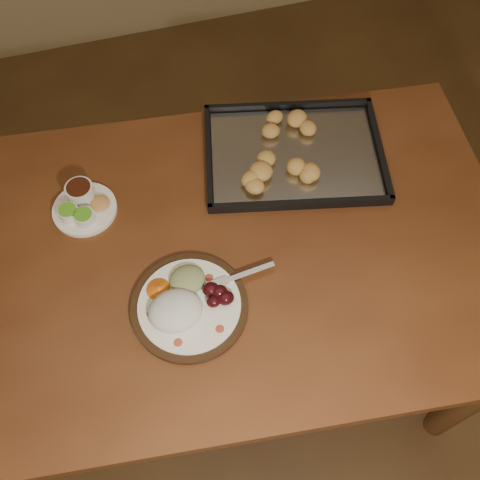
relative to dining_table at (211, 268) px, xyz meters
name	(u,v)px	position (x,y,z in m)	size (l,w,h in m)	color
ground	(235,406)	(0.00, -0.21, -0.65)	(4.00, 4.00, 0.00)	brown
dining_table	(211,268)	(0.00, 0.00, 0.00)	(1.59, 1.07, 0.75)	brown
dinner_plate	(186,304)	(-0.09, -0.13, 0.12)	(0.35, 0.27, 0.06)	black
condiment_saucer	(82,205)	(-0.27, 0.20, 0.12)	(0.16, 0.16, 0.05)	white
baking_tray	(294,153)	(0.29, 0.22, 0.11)	(0.54, 0.44, 0.05)	black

